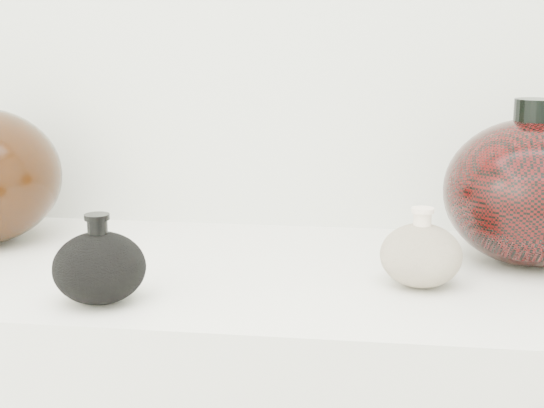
# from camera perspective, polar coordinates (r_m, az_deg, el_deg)

# --- Properties ---
(black_gourd_vase) EXTENTS (0.14, 0.14, 0.11)m
(black_gourd_vase) POSITION_cam_1_polar(r_m,az_deg,el_deg) (0.95, -12.86, -4.64)
(black_gourd_vase) COLOR black
(black_gourd_vase) RESTS_ON display_counter
(cream_gourd_vase) EXTENTS (0.14, 0.14, 0.10)m
(cream_gourd_vase) POSITION_cam_1_polar(r_m,az_deg,el_deg) (1.01, 11.15, -3.76)
(cream_gourd_vase) COLOR #C1AE94
(cream_gourd_vase) RESTS_ON display_counter
(right_round_pot) EXTENTS (0.25, 0.25, 0.24)m
(right_round_pot) POSITION_cam_1_polar(r_m,az_deg,el_deg) (1.14, 18.92, 0.92)
(right_round_pot) COLOR black
(right_round_pot) RESTS_ON display_counter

